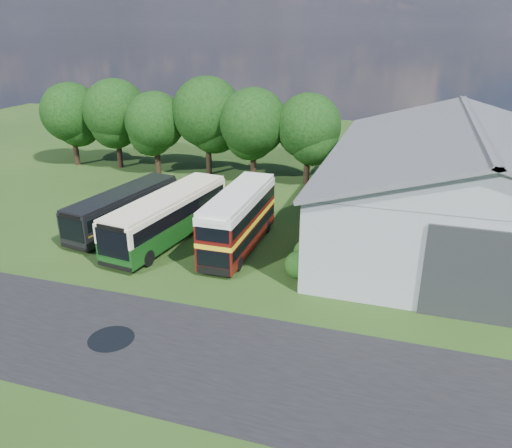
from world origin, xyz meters
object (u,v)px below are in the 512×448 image
(bus_maroon_double, at_px, (239,220))
(bus_dark_single, at_px, (124,208))
(bus_green_single, at_px, (168,216))
(storage_shed, at_px, (466,178))

(bus_maroon_double, relative_size, bus_dark_single, 0.89)
(bus_green_single, bearing_deg, bus_maroon_double, 7.56)
(bus_green_single, distance_m, bus_dark_single, 4.22)
(bus_maroon_double, bearing_deg, storage_shed, 26.55)
(bus_green_single, xyz_separation_m, bus_dark_single, (-4.11, 0.94, -0.21))
(bus_dark_single, bearing_deg, bus_green_single, -4.17)
(storage_shed, distance_m, bus_green_single, 20.77)
(bus_green_single, bearing_deg, bus_dark_single, 174.42)
(storage_shed, xyz_separation_m, bus_maroon_double, (-14.16, -7.19, -2.17))
(bus_green_single, height_order, bus_maroon_double, bus_maroon_double)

